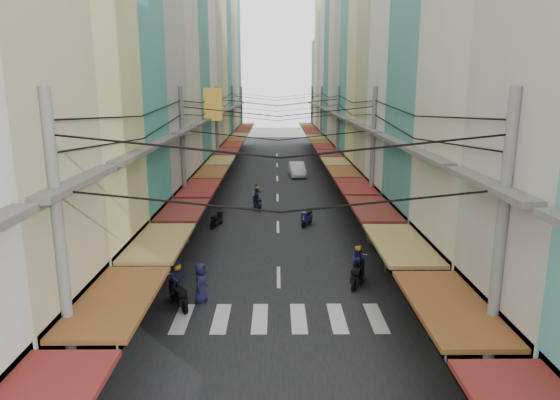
{
  "coord_description": "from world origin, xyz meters",
  "views": [
    {
      "loc": [
        -0.1,
        -22.59,
        8.19
      ],
      "look_at": [
        0.11,
        3.79,
        2.17
      ],
      "focal_mm": 32.0,
      "sensor_mm": 36.0,
      "label": 1
    }
  ],
  "objects_px": {
    "bicycle": "(390,243)",
    "white_car": "(297,176)",
    "market_umbrella": "(441,272)",
    "traffic_sign": "(387,230)"
  },
  "relations": [
    {
      "from": "bicycle",
      "to": "market_umbrella",
      "type": "distance_m",
      "value": 9.64
    },
    {
      "from": "white_car",
      "to": "market_umbrella",
      "type": "distance_m",
      "value": 30.16
    },
    {
      "from": "bicycle",
      "to": "market_umbrella",
      "type": "xyz_separation_m",
      "value": [
        -0.48,
        -9.41,
        2.01
      ]
    },
    {
      "from": "white_car",
      "to": "market_umbrella",
      "type": "bearing_deg",
      "value": -86.81
    },
    {
      "from": "bicycle",
      "to": "market_umbrella",
      "type": "relative_size",
      "value": 0.77
    },
    {
      "from": "bicycle",
      "to": "white_car",
      "type": "bearing_deg",
      "value": 30.95
    },
    {
      "from": "white_car",
      "to": "traffic_sign",
      "type": "height_order",
      "value": "traffic_sign"
    },
    {
      "from": "white_car",
      "to": "market_umbrella",
      "type": "relative_size",
      "value": 2.0
    },
    {
      "from": "bicycle",
      "to": "traffic_sign",
      "type": "bearing_deg",
      "value": -176.36
    },
    {
      "from": "bicycle",
      "to": "traffic_sign",
      "type": "distance_m",
      "value": 4.86
    }
  ]
}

